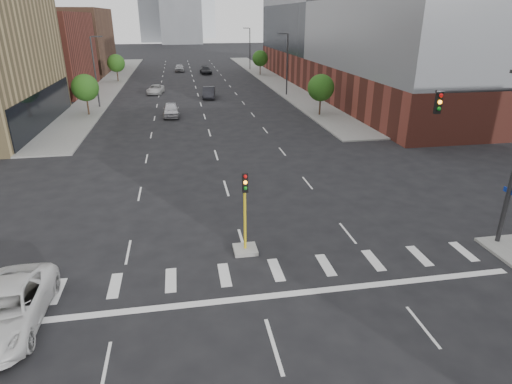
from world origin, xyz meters
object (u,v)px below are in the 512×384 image
object	(u,v)px
median_traffic_signal	(245,235)
car_mid_right	(209,93)
car_near_left	(171,110)
parked_minivan	(7,308)
car_distant	(180,68)
mast_arm_signal	(505,143)
car_deep_right	(206,70)
car_far_left	(155,89)

from	to	relation	value
median_traffic_signal	car_mid_right	size ratio (longest dim) A/B	0.89
car_near_left	car_mid_right	size ratio (longest dim) A/B	0.97
median_traffic_signal	parked_minivan	bearing A→B (deg)	-157.96
car_mid_right	car_distant	distance (m)	35.09
mast_arm_signal	parked_minivan	world-z (taller)	mast_arm_signal
car_distant	car_mid_right	bearing A→B (deg)	-83.02
car_deep_right	car_near_left	bearing A→B (deg)	-102.59
car_deep_right	car_mid_right	bearing A→B (deg)	-95.92
mast_arm_signal	car_distant	distance (m)	83.59
median_traffic_signal	car_distant	xyz separation A→B (m)	(-2.44, 80.62, -0.14)
parked_minivan	median_traffic_signal	bearing A→B (deg)	22.33
mast_arm_signal	parked_minivan	xyz separation A→B (m)	(-22.61, -2.58, -4.84)
median_traffic_signal	mast_arm_signal	distance (m)	13.53
car_mid_right	median_traffic_signal	bearing A→B (deg)	-85.42
car_distant	parked_minivan	distance (m)	85.00
car_deep_right	parked_minivan	distance (m)	80.31
mast_arm_signal	car_far_left	world-z (taller)	mast_arm_signal
car_mid_right	car_distant	xyz separation A→B (m)	(-3.94, 34.87, 0.02)
car_deep_right	parked_minivan	world-z (taller)	parked_minivan
car_near_left	car_deep_right	world-z (taller)	car_near_left
mast_arm_signal	car_mid_right	size ratio (longest dim) A/B	1.83
car_distant	mast_arm_signal	bearing A→B (deg)	-79.07
car_far_left	parked_minivan	size ratio (longest dim) A/B	0.83
car_mid_right	car_far_left	size ratio (longest dim) A/B	1.02
median_traffic_signal	mast_arm_signal	size ratio (longest dim) A/B	0.48
car_far_left	car_distant	bearing A→B (deg)	89.85
car_mid_right	car_far_left	world-z (taller)	car_mid_right
car_far_left	car_deep_right	xyz separation A→B (m)	(9.52, 23.87, 0.08)
mast_arm_signal	car_deep_right	size ratio (longest dim) A/B	1.74
car_far_left	car_deep_right	bearing A→B (deg)	76.10
mast_arm_signal	car_distant	world-z (taller)	mast_arm_signal
car_near_left	car_far_left	bearing A→B (deg)	98.14
car_near_left	parked_minivan	xyz separation A→B (m)	(-6.02, -37.84, -0.01)
parked_minivan	car_deep_right	bearing A→B (deg)	81.00
car_mid_right	parked_minivan	size ratio (longest dim) A/B	0.85
car_near_left	parked_minivan	world-z (taller)	car_near_left
median_traffic_signal	parked_minivan	distance (m)	10.79
car_mid_right	car_distant	bearing A→B (deg)	102.91
car_deep_right	car_far_left	bearing A→B (deg)	-114.80
car_mid_right	parked_minivan	world-z (taller)	car_mid_right
car_near_left	parked_minivan	size ratio (longest dim) A/B	0.82
car_deep_right	car_distant	xyz separation A→B (m)	(-5.41, 5.41, 0.08)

